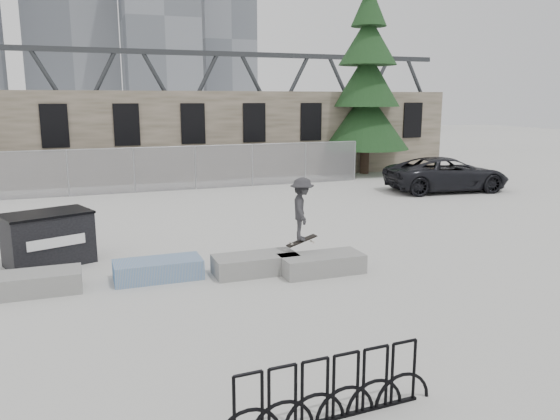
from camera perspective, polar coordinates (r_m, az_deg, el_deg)
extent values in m
plane|color=#B8B8B3|center=(13.15, -9.46, -6.89)|extent=(120.00, 120.00, 0.00)
cube|color=#635949|center=(28.68, -15.87, 7.38)|extent=(36.00, 2.50, 4.50)
cube|color=black|center=(27.31, -22.49, 8.12)|extent=(1.20, 0.12, 2.00)
cube|color=black|center=(27.38, -15.73, 8.57)|extent=(1.20, 0.12, 2.00)
cube|color=black|center=(27.83, -9.08, 8.90)|extent=(1.20, 0.12, 2.00)
cube|color=black|center=(28.63, -2.71, 9.10)|extent=(1.20, 0.12, 2.00)
cube|color=black|center=(29.75, 3.25, 9.19)|extent=(1.20, 0.12, 2.00)
cube|color=black|center=(31.17, 8.72, 9.18)|extent=(1.20, 0.12, 2.00)
cube|color=black|center=(32.83, 13.68, 9.10)|extent=(1.20, 0.12, 2.00)
cylinder|color=gray|center=(24.99, -21.30, 3.59)|extent=(0.06, 0.06, 2.00)
cylinder|color=gray|center=(25.08, -15.01, 4.01)|extent=(0.06, 0.06, 2.00)
cylinder|color=gray|center=(25.48, -8.83, 4.38)|extent=(0.06, 0.06, 2.00)
cylinder|color=gray|center=(26.16, -2.91, 4.69)|extent=(0.06, 0.06, 2.00)
cylinder|color=gray|center=(27.10, 2.67, 4.93)|extent=(0.06, 0.06, 2.00)
cylinder|color=gray|center=(28.28, 7.83, 5.11)|extent=(0.06, 0.06, 2.00)
cube|color=#99999E|center=(25.08, -15.01, 4.01)|extent=(22.00, 0.02, 2.00)
cylinder|color=gray|center=(24.98, -15.13, 6.28)|extent=(22.00, 0.04, 0.04)
cube|color=gray|center=(13.00, -24.43, -6.97)|extent=(2.00, 0.90, 0.46)
cube|color=#2D471E|center=(12.95, -24.49, -6.26)|extent=(1.76, 0.66, 0.10)
cube|color=#3869AA|center=(13.07, -12.62, -6.08)|extent=(2.00, 0.90, 0.46)
cube|color=#2D471E|center=(13.02, -12.65, -5.38)|extent=(1.76, 0.66, 0.10)
cube|color=gray|center=(13.17, -2.60, -5.66)|extent=(2.00, 0.90, 0.46)
cube|color=#2D471E|center=(13.13, -2.60, -4.96)|extent=(1.76, 0.66, 0.10)
cube|color=gray|center=(13.23, 4.36, -5.62)|extent=(2.00, 0.90, 0.46)
cube|color=#2D471E|center=(13.18, 4.37, -4.92)|extent=(1.76, 0.66, 0.10)
cube|color=black|center=(14.94, -23.04, -2.85)|extent=(2.28, 1.81, 1.29)
cube|color=black|center=(14.80, -23.24, -0.35)|extent=(2.34, 1.87, 0.06)
cube|color=white|center=(14.36, -22.30, -3.15)|extent=(1.31, 0.50, 0.25)
cube|color=black|center=(7.66, 5.23, -20.94)|extent=(2.70, 0.18, 0.04)
torus|color=black|center=(7.04, -3.33, -19.95)|extent=(0.89, 0.09, 0.89)
torus|color=black|center=(7.18, 0.25, -19.25)|extent=(0.89, 0.09, 0.89)
torus|color=black|center=(7.34, 3.66, -18.52)|extent=(0.89, 0.09, 0.89)
torus|color=black|center=(7.53, 6.88, -17.76)|extent=(0.89, 0.09, 0.89)
torus|color=black|center=(7.74, 9.91, -17.00)|extent=(0.89, 0.09, 0.89)
torus|color=black|center=(7.97, 12.75, -16.23)|extent=(0.89, 0.09, 0.89)
cylinder|color=#38281E|center=(30.92, 8.85, 6.07)|extent=(0.50, 0.50, 2.48)
cone|color=black|center=(30.80, 8.95, 9.33)|extent=(4.79, 4.79, 3.20)
cone|color=black|center=(30.80, 9.08, 13.42)|extent=(3.62, 3.62, 3.00)
cone|color=black|center=(30.94, 9.21, 17.13)|extent=(3.15, 3.15, 2.60)
cone|color=black|center=(31.17, 9.32, 20.42)|extent=(1.91, 1.91, 2.20)
cube|color=slate|center=(99.16, -12.53, 18.77)|extent=(12.00, 12.00, 34.00)
cube|color=slate|center=(111.47, -5.77, 17.11)|extent=(10.00, 10.00, 30.00)
cube|color=#2D3033|center=(68.39, -10.17, 11.28)|extent=(70.00, 3.00, 1.20)
cube|color=#2D3033|center=(68.60, -10.34, 15.88)|extent=(70.00, 0.60, 0.60)
cube|color=gray|center=(79.48, 12.01, 9.79)|extent=(2.00, 3.00, 4.00)
imported|color=black|center=(25.91, 17.03, 3.61)|extent=(5.81, 3.21, 1.54)
imported|color=#2C2B2E|center=(13.22, 2.32, 0.12)|extent=(0.87, 1.13, 1.54)
cube|color=black|center=(13.40, 2.29, -3.23)|extent=(0.80, 0.31, 0.22)
cylinder|color=beige|center=(13.25, 1.28, -3.62)|extent=(0.06, 0.03, 0.06)
cylinder|color=beige|center=(13.38, 1.06, -3.47)|extent=(0.06, 0.03, 0.06)
cylinder|color=beige|center=(13.46, 3.50, -3.40)|extent=(0.06, 0.03, 0.06)
cylinder|color=beige|center=(13.58, 3.27, -3.25)|extent=(0.06, 0.03, 0.06)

